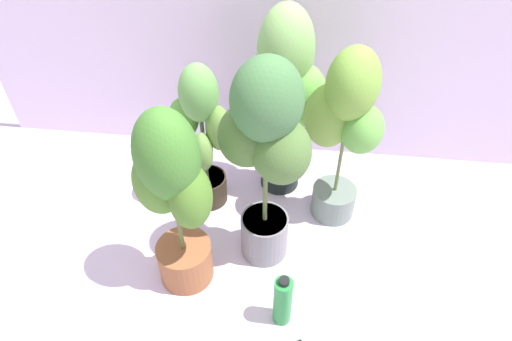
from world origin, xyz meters
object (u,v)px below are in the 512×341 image
(potted_plant_front_left, at_px, (174,194))
(potted_plant_back_center, at_px, (285,89))
(nutrient_bottle, at_px, (283,301))
(potted_plant_center, at_px, (266,148))
(potted_plant_back_left, at_px, (202,134))
(potted_plant_back_right, at_px, (344,124))

(potted_plant_front_left, bearing_deg, potted_plant_back_center, 60.17)
(potted_plant_front_left, distance_m, nutrient_bottle, 0.59)
(potted_plant_center, relative_size, potted_plant_front_left, 1.13)
(potted_plant_center, height_order, potted_plant_back_left, potted_plant_center)
(potted_plant_front_left, bearing_deg, potted_plant_center, 28.75)
(potted_plant_center, bearing_deg, potted_plant_back_left, 137.74)
(nutrient_bottle, bearing_deg, potted_plant_back_left, 124.18)
(potted_plant_back_center, xyz_separation_m, nutrient_bottle, (0.07, -0.80, -0.46))
(nutrient_bottle, bearing_deg, potted_plant_front_left, 159.15)
(potted_plant_back_center, height_order, nutrient_bottle, potted_plant_back_center)
(potted_plant_back_center, bearing_deg, potted_plant_front_left, -119.83)
(potted_plant_back_right, distance_m, potted_plant_front_left, 0.78)
(potted_plant_center, xyz_separation_m, potted_plant_front_left, (-0.32, -0.18, -0.11))
(potted_plant_front_left, relative_size, nutrient_bottle, 3.24)
(potted_plant_front_left, xyz_separation_m, nutrient_bottle, (0.43, -0.16, -0.37))
(potted_plant_center, distance_m, nutrient_bottle, 0.60)
(potted_plant_back_center, height_order, potted_plant_back_right, potted_plant_back_center)
(potted_plant_center, bearing_deg, nutrient_bottle, -72.27)
(potted_plant_back_center, relative_size, nutrient_bottle, 3.66)
(potted_plant_back_right, xyz_separation_m, potted_plant_front_left, (-0.63, -0.46, -0.04))
(potted_plant_back_center, bearing_deg, potted_plant_back_right, -32.84)
(potted_plant_front_left, bearing_deg, potted_plant_back_left, 89.75)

